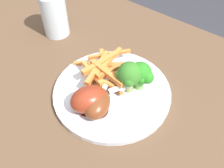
# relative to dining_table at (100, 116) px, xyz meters

# --- Properties ---
(dining_table) EXTENTS (1.15, 0.71, 0.72)m
(dining_table) POSITION_rel_dining_table_xyz_m (0.00, 0.00, 0.00)
(dining_table) COLOR brown
(dining_table) RESTS_ON ground_plane
(dinner_plate) EXTENTS (0.26, 0.26, 0.01)m
(dinner_plate) POSITION_rel_dining_table_xyz_m (0.03, 0.01, 0.12)
(dinner_plate) COLOR silver
(dinner_plate) RESTS_ON dining_table
(broccoli_floret_front) EXTENTS (0.05, 0.04, 0.06)m
(broccoli_floret_front) POSITION_rel_dining_table_xyz_m (0.05, 0.04, 0.16)
(broccoli_floret_front) COLOR #8A9E49
(broccoli_floret_front) RESTS_ON dinner_plate
(broccoli_floret_middle) EXTENTS (0.05, 0.05, 0.07)m
(broccoli_floret_middle) POSITION_rel_dining_table_xyz_m (0.06, 0.03, 0.17)
(broccoli_floret_middle) COLOR #8F9E60
(broccoli_floret_middle) RESTS_ON dinner_plate
(broccoli_floret_back) EXTENTS (0.06, 0.05, 0.07)m
(broccoli_floret_back) POSITION_rel_dining_table_xyz_m (0.07, 0.05, 0.16)
(broccoli_floret_back) COLOR #76B453
(broccoli_floret_back) RESTS_ON dinner_plate
(carrot_fries_pile) EXTENTS (0.15, 0.15, 0.04)m
(carrot_fries_pile) POSITION_rel_dining_table_xyz_m (-0.01, 0.03, 0.14)
(carrot_fries_pile) COLOR orange
(carrot_fries_pile) RESTS_ON dinner_plate
(chicken_drumstick_near) EXTENTS (0.07, 0.12, 0.04)m
(chicken_drumstick_near) POSITION_rel_dining_table_xyz_m (0.04, -0.05, 0.14)
(chicken_drumstick_near) COLOR #4C1F0F
(chicken_drumstick_near) RESTS_ON dinner_plate
(chicken_drumstick_far) EXTENTS (0.09, 0.12, 0.05)m
(chicken_drumstick_far) POSITION_rel_dining_table_xyz_m (0.02, -0.05, 0.15)
(chicken_drumstick_far) COLOR #611C0F
(chicken_drumstick_far) RESTS_ON dinner_plate
(water_glass) EXTENTS (0.07, 0.07, 0.12)m
(water_glass) POSITION_rel_dining_table_xyz_m (-0.22, 0.09, 0.17)
(water_glass) COLOR silver
(water_glass) RESTS_ON dining_table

